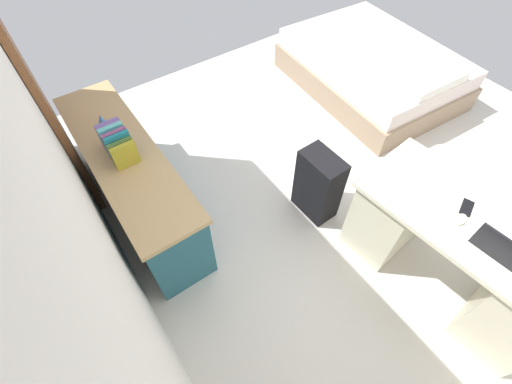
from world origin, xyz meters
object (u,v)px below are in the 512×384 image
computer_mouse (461,219)px  credenza (134,182)px  suitcase_black (318,185)px  figurine_small (102,120)px  bed (372,69)px  laptop (502,249)px  desk (453,252)px  cell_phone_by_mouse (467,207)px

computer_mouse → credenza: bearing=33.9°
suitcase_black → figurine_small: figurine_small is taller
bed → laptop: 2.68m
bed → figurine_small: 2.98m
suitcase_black → desk: bearing=-163.9°
desk → suitcase_black: bearing=17.5°
desk → computer_mouse: size_ratio=14.96×
bed → figurine_small: figurine_small is taller
suitcase_black → figurine_small: bearing=44.4°
cell_phone_by_mouse → bed: bearing=-56.6°
credenza → computer_mouse: computer_mouse is taller
bed → suitcase_black: bearing=119.9°
desk → bed: 2.43m
credenza → figurine_small: bearing=0.3°
laptop → computer_mouse: size_ratio=3.30×
credenza → bed: size_ratio=0.90×
credenza → laptop: laptop is taller
cell_phone_by_mouse → desk: bearing=138.0°
cell_phone_by_mouse → computer_mouse: bearing=84.8°
bed → desk: bearing=145.5°
suitcase_black → figurine_small: (1.19, 1.23, 0.46)m
desk → computer_mouse: bearing=40.9°
figurine_small → credenza: bearing=-179.7°
laptop → computer_mouse: laptop is taller
credenza → suitcase_black: size_ratio=2.83×
laptop → computer_mouse: 0.27m
credenza → computer_mouse: (-1.80, -1.48, 0.40)m
desk → laptop: 0.45m
credenza → bed: 2.93m
desk → figurine_small: 2.73m
computer_mouse → figurine_small: 2.59m
suitcase_black → cell_phone_by_mouse: bearing=-159.4°
suitcase_black → figurine_small: size_ratio=5.78×
laptop → figurine_small: (2.39, 1.46, -0.02)m
computer_mouse → cell_phone_by_mouse: (0.03, -0.12, -0.01)m
laptop → figurine_small: 2.80m
bed → laptop: bearing=146.1°
desk → cell_phone_by_mouse: bearing=-20.7°
suitcase_black → computer_mouse: 1.07m
credenza → figurine_small: size_ratio=16.36×
laptop → computer_mouse: (0.26, -0.02, -0.03)m
suitcase_black → bed: bearing=-61.5°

